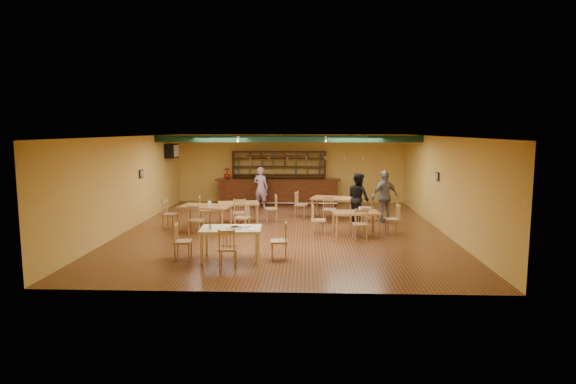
{
  "coord_description": "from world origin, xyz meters",
  "views": [
    {
      "loc": [
        0.73,
        -15.13,
        3.21
      ],
      "look_at": [
        0.1,
        0.6,
        1.15
      ],
      "focal_mm": 29.79,
      "sensor_mm": 36.0,
      "label": 1
    }
  ],
  "objects_px": {
    "dining_table_d": "(356,223)",
    "patron_right_a": "(358,198)",
    "bar_counter": "(278,192)",
    "dining_table_c": "(206,218)",
    "dining_table_b": "(334,208)",
    "patron_bar": "(261,187)",
    "near_table": "(231,244)",
    "dining_table_a": "(238,212)"
  },
  "relations": [
    {
      "from": "dining_table_a",
      "to": "dining_table_d",
      "type": "relative_size",
      "value": 0.99
    },
    {
      "from": "dining_table_d",
      "to": "near_table",
      "type": "distance_m",
      "value": 4.53
    },
    {
      "from": "dining_table_c",
      "to": "dining_table_b",
      "type": "bearing_deg",
      "value": 37.38
    },
    {
      "from": "dining_table_c",
      "to": "patron_right_a",
      "type": "distance_m",
      "value": 5.22
    },
    {
      "from": "patron_right_a",
      "to": "dining_table_d",
      "type": "bearing_deg",
      "value": 141.93
    },
    {
      "from": "dining_table_b",
      "to": "patron_right_a",
      "type": "distance_m",
      "value": 1.23
    },
    {
      "from": "dining_table_d",
      "to": "patron_right_a",
      "type": "relative_size",
      "value": 0.81
    },
    {
      "from": "dining_table_a",
      "to": "dining_table_b",
      "type": "bearing_deg",
      "value": 2.55
    },
    {
      "from": "dining_table_c",
      "to": "near_table",
      "type": "distance_m",
      "value": 3.73
    },
    {
      "from": "dining_table_b",
      "to": "dining_table_c",
      "type": "relative_size",
      "value": 0.98
    },
    {
      "from": "dining_table_b",
      "to": "near_table",
      "type": "bearing_deg",
      "value": -101.95
    },
    {
      "from": "bar_counter",
      "to": "patron_bar",
      "type": "relative_size",
      "value": 3.14
    },
    {
      "from": "patron_bar",
      "to": "patron_right_a",
      "type": "distance_m",
      "value": 4.84
    },
    {
      "from": "bar_counter",
      "to": "dining_table_d",
      "type": "height_order",
      "value": "bar_counter"
    },
    {
      "from": "bar_counter",
      "to": "dining_table_d",
      "type": "xyz_separation_m",
      "value": [
        2.74,
        -5.74,
        -0.21
      ]
    },
    {
      "from": "near_table",
      "to": "bar_counter",
      "type": "bearing_deg",
      "value": 82.77
    },
    {
      "from": "bar_counter",
      "to": "dining_table_d",
      "type": "distance_m",
      "value": 6.36
    },
    {
      "from": "dining_table_b",
      "to": "patron_bar",
      "type": "relative_size",
      "value": 0.92
    },
    {
      "from": "bar_counter",
      "to": "patron_right_a",
      "type": "xyz_separation_m",
      "value": [
        3.0,
        -3.98,
        0.31
      ]
    },
    {
      "from": "dining_table_c",
      "to": "patron_bar",
      "type": "distance_m",
      "value": 4.69
    },
    {
      "from": "bar_counter",
      "to": "patron_right_a",
      "type": "height_order",
      "value": "patron_right_a"
    },
    {
      "from": "dining_table_a",
      "to": "dining_table_b",
      "type": "relative_size",
      "value": 0.9
    },
    {
      "from": "bar_counter",
      "to": "dining_table_b",
      "type": "height_order",
      "value": "bar_counter"
    },
    {
      "from": "bar_counter",
      "to": "dining_table_c",
      "type": "height_order",
      "value": "bar_counter"
    },
    {
      "from": "dining_table_b",
      "to": "patron_right_a",
      "type": "relative_size",
      "value": 0.89
    },
    {
      "from": "bar_counter",
      "to": "dining_table_d",
      "type": "bearing_deg",
      "value": -64.51
    },
    {
      "from": "dining_table_b",
      "to": "near_table",
      "type": "xyz_separation_m",
      "value": [
        -2.85,
        -5.57,
        0.01
      ]
    },
    {
      "from": "dining_table_b",
      "to": "patron_bar",
      "type": "bearing_deg",
      "value": 155.81
    },
    {
      "from": "dining_table_c",
      "to": "dining_table_a",
      "type": "bearing_deg",
      "value": 67.0
    },
    {
      "from": "dining_table_b",
      "to": "dining_table_c",
      "type": "height_order",
      "value": "dining_table_c"
    },
    {
      "from": "bar_counter",
      "to": "dining_table_a",
      "type": "distance_m",
      "value": 4.14
    },
    {
      "from": "dining_table_b",
      "to": "dining_table_c",
      "type": "bearing_deg",
      "value": -138.33
    },
    {
      "from": "dining_table_b",
      "to": "bar_counter",
      "type": "bearing_deg",
      "value": 139.83
    },
    {
      "from": "dining_table_c",
      "to": "dining_table_d",
      "type": "relative_size",
      "value": 1.12
    },
    {
      "from": "dining_table_a",
      "to": "patron_right_a",
      "type": "relative_size",
      "value": 0.8
    },
    {
      "from": "near_table",
      "to": "patron_right_a",
      "type": "distance_m",
      "value": 6.03
    },
    {
      "from": "near_table",
      "to": "patron_bar",
      "type": "relative_size",
      "value": 0.88
    },
    {
      "from": "dining_table_c",
      "to": "near_table",
      "type": "bearing_deg",
      "value": -57.45
    },
    {
      "from": "patron_right_a",
      "to": "patron_bar",
      "type": "bearing_deg",
      "value": 19.82
    },
    {
      "from": "dining_table_b",
      "to": "patron_right_a",
      "type": "height_order",
      "value": "patron_right_a"
    },
    {
      "from": "dining_table_b",
      "to": "patron_bar",
      "type": "distance_m",
      "value": 3.74
    },
    {
      "from": "dining_table_d",
      "to": "patron_right_a",
      "type": "xyz_separation_m",
      "value": [
        0.26,
        1.76,
        0.52
      ]
    }
  ]
}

